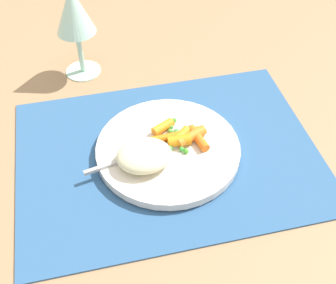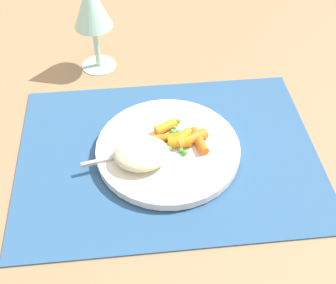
{
  "view_description": "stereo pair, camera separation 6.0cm",
  "coord_description": "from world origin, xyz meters",
  "px_view_note": "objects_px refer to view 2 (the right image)",
  "views": [
    {
      "loc": [
        -0.11,
        -0.48,
        0.53
      ],
      "look_at": [
        0.0,
        0.0,
        0.03
      ],
      "focal_mm": 47.46,
      "sensor_mm": 36.0,
      "label": 1
    },
    {
      "loc": [
        -0.05,
        -0.49,
        0.53
      ],
      "look_at": [
        0.0,
        0.0,
        0.03
      ],
      "focal_mm": 47.46,
      "sensor_mm": 36.0,
      "label": 2
    }
  ],
  "objects_px": {
    "plate": "(168,149)",
    "wine_glass": "(91,8)",
    "rice_mound": "(142,153)",
    "fork": "(153,149)",
    "carrot_portion": "(184,138)"
  },
  "relations": [
    {
      "from": "fork",
      "to": "wine_glass",
      "type": "distance_m",
      "value": 0.3
    },
    {
      "from": "plate",
      "to": "wine_glass",
      "type": "bearing_deg",
      "value": 113.67
    },
    {
      "from": "plate",
      "to": "wine_glass",
      "type": "relative_size",
      "value": 1.3
    },
    {
      "from": "rice_mound",
      "to": "fork",
      "type": "height_order",
      "value": "rice_mound"
    },
    {
      "from": "carrot_portion",
      "to": "wine_glass",
      "type": "height_order",
      "value": "wine_glass"
    },
    {
      "from": "rice_mound",
      "to": "carrot_portion",
      "type": "bearing_deg",
      "value": 26.65
    },
    {
      "from": "rice_mound",
      "to": "wine_glass",
      "type": "bearing_deg",
      "value": 103.82
    },
    {
      "from": "wine_glass",
      "to": "rice_mound",
      "type": "bearing_deg",
      "value": -76.18
    },
    {
      "from": "carrot_portion",
      "to": "fork",
      "type": "height_order",
      "value": "carrot_portion"
    },
    {
      "from": "plate",
      "to": "carrot_portion",
      "type": "xyz_separation_m",
      "value": [
        0.03,
        0.01,
        0.01
      ]
    },
    {
      "from": "fork",
      "to": "carrot_portion",
      "type": "bearing_deg",
      "value": 15.93
    },
    {
      "from": "fork",
      "to": "wine_glass",
      "type": "xyz_separation_m",
      "value": [
        -0.09,
        0.26,
        0.1
      ]
    },
    {
      "from": "carrot_portion",
      "to": "fork",
      "type": "relative_size",
      "value": 0.48
    },
    {
      "from": "fork",
      "to": "wine_glass",
      "type": "bearing_deg",
      "value": 108.47
    },
    {
      "from": "rice_mound",
      "to": "plate",
      "type": "bearing_deg",
      "value": 30.63
    }
  ]
}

